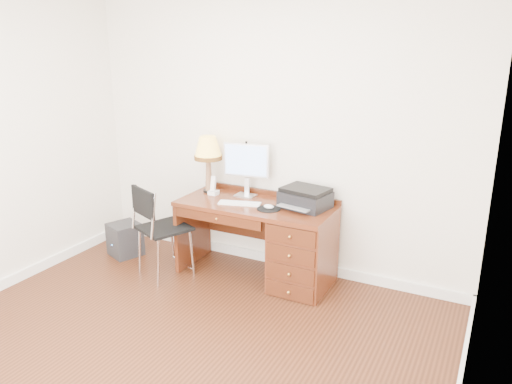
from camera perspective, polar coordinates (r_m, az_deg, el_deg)
The scene contains 12 objects.
ground at distance 4.01m, azimuth -9.59°, elevation -17.28°, with size 4.00×4.00×0.00m, color #35180C.
room_shell at distance 4.42m, azimuth -4.68°, elevation -12.80°, with size 4.00×4.00×4.00m.
desk at distance 4.74m, azimuth 3.48°, elevation -5.74°, with size 1.50×0.67×0.75m.
monitor at distance 4.91m, azimuth -1.08°, elevation 3.32°, with size 0.46×0.18×0.53m.
keyboard at distance 4.73m, azimuth -1.88°, elevation -1.30°, with size 0.40×0.11×0.02m, color white.
mouse_pad at distance 4.59m, azimuth 1.47°, elevation -1.82°, with size 0.22×0.22×0.04m.
printer at distance 4.64m, azimuth 5.67°, elevation -0.66°, with size 0.48×0.41×0.19m.
leg_lamp at distance 5.03m, azimuth -5.50°, elevation 4.63°, with size 0.28×0.28×0.58m.
phone at distance 5.03m, azimuth -4.89°, elevation 0.32°, with size 0.09×0.09×0.19m.
pen_cup at distance 4.73m, azimuth 3.73°, elevation -0.84°, with size 0.07×0.07×0.09m, color black.
chair at distance 4.87m, azimuth -10.99°, elevation -3.55°, with size 0.57×0.58×0.93m.
equipment_box at distance 5.60m, azimuth -14.73°, elevation -5.25°, with size 0.30×0.30×0.35m, color black.
Camera 1 is at (2.05, -2.62, 2.24)m, focal length 35.00 mm.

